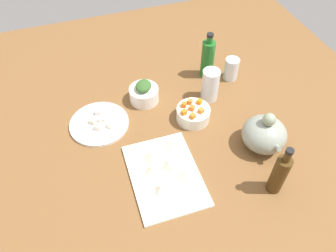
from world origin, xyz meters
TOP-DOWN VIEW (x-y plane):
  - tabletop at (0.00, 0.00)cm, footprint 190.00×190.00cm
  - cutting_board at (17.31, -6.98)cm, footprint 32.59×23.67cm
  - plate_tofu at (-13.55, -24.04)cm, footprint 23.20×23.20cm
  - bowl_greens at (-21.23, -3.36)cm, footprint 12.12×12.12cm
  - bowl_carrots at (-4.64, 12.08)cm, footprint 13.24×13.24cm
  - teapot at (15.81, 31.33)cm, footprint 17.74×16.11cm
  - bottle_0 at (-28.48, 27.93)cm, footprint 5.76×5.76cm
  - bottle_1 at (33.49, 25.96)cm, footprint 4.86×4.86cm
  - drinking_glass_0 at (-13.93, 23.01)cm, footprint 7.13×7.13cm
  - drinking_glass_1 at (-22.94, 37.29)cm, footprint 6.20×6.20cm
  - carrot_cube_0 at (-2.17, 14.14)cm, footprint 2.32×2.32cm
  - carrot_cube_1 at (-4.61, 11.32)cm, footprint 2.55×2.55cm
  - carrot_cube_2 at (-6.97, 15.42)cm, footprint 2.54×2.54cm
  - carrot_cube_3 at (-3.41, 7.59)cm, footprint 2.26×2.26cm
  - carrot_cube_4 at (-8.08, 11.80)cm, footprint 2.54×2.54cm
  - carrot_cube_5 at (-7.29, 9.01)cm, footprint 2.49×2.49cm
  - carrot_cube_6 at (-0.56, 10.05)cm, footprint 2.34×2.34cm
  - chopped_greens_mound at (-21.23, -3.36)cm, footprint 9.79×9.36cm
  - tofu_cube_0 at (-13.53, -22.70)cm, footprint 2.52×2.52cm
  - tofu_cube_1 at (-14.38, -26.16)cm, footprint 3.11×3.11cm
  - tofu_cube_2 at (-10.55, -24.92)cm, footprint 3.10×3.10cm
  - tofu_cube_3 at (-18.05, -23.41)cm, footprint 2.90×2.90cm
  - tofu_cube_4 at (-10.07, -20.24)cm, footprint 3.11×3.11cm
  - dumpling_0 at (22.92, -10.07)cm, footprint 5.91×5.97cm
  - dumpling_1 at (15.28, -4.81)cm, footprint 4.82×4.39cm
  - dumpling_2 at (20.24, -0.27)cm, footprint 7.69×7.52cm
  - dumpling_3 at (15.05, -10.74)cm, footprint 6.12×6.44cm
  - dumpling_4 at (9.24, -9.27)cm, footprint 7.74×7.54cm
  - dumpling_5 at (6.80, -0.11)cm, footprint 7.72×7.62cm

SIDE VIEW (x-z plane):
  - tabletop at x=0.00cm, z-range 0.00..3.00cm
  - cutting_board at x=17.31cm, z-range 3.00..4.00cm
  - plate_tofu at x=-13.55cm, z-range 3.00..4.20cm
  - dumpling_5 at x=6.80cm, z-range 4.00..6.06cm
  - dumpling_4 at x=9.24cm, z-range 4.00..6.19cm
  - dumpling_2 at x=20.24cm, z-range 4.00..6.24cm
  - dumpling_3 at x=15.05cm, z-range 4.00..6.47cm
  - tofu_cube_0 at x=-13.53cm, z-range 4.20..6.40cm
  - tofu_cube_1 at x=-14.38cm, z-range 4.20..6.40cm
  - tofu_cube_2 at x=-10.55cm, z-range 4.20..6.40cm
  - tofu_cube_3 at x=-18.05cm, z-range 4.20..6.40cm
  - tofu_cube_4 at x=-10.07cm, z-range 4.20..6.40cm
  - dumpling_0 at x=22.92cm, z-range 4.00..6.62cm
  - dumpling_1 at x=15.28cm, z-range 4.00..6.94cm
  - bowl_carrots at x=-4.64cm, z-range 3.00..8.57cm
  - bowl_greens at x=-21.23cm, z-range 3.00..9.43cm
  - drinking_glass_1 at x=-22.94cm, z-range 3.00..13.07cm
  - teapot at x=15.81cm, z-range 1.19..17.43cm
  - carrot_cube_0 at x=-2.17cm, z-range 8.57..10.37cm
  - carrot_cube_1 at x=-4.61cm, z-range 8.57..10.37cm
  - carrot_cube_2 at x=-6.97cm, z-range 8.57..10.37cm
  - carrot_cube_3 at x=-3.41cm, z-range 8.57..10.37cm
  - carrot_cube_4 at x=-8.08cm, z-range 8.57..10.37cm
  - carrot_cube_5 at x=-7.29cm, z-range 8.57..10.37cm
  - carrot_cube_6 at x=-0.56cm, z-range 8.57..10.37cm
  - drinking_glass_0 at x=-13.93cm, z-range 3.00..17.19cm
  - chopped_greens_mound at x=-21.23cm, z-range 9.43..12.59cm
  - bottle_1 at x=33.49cm, z-range 1.09..22.24cm
  - bottle_0 at x=-28.48cm, z-range 1.44..22.77cm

